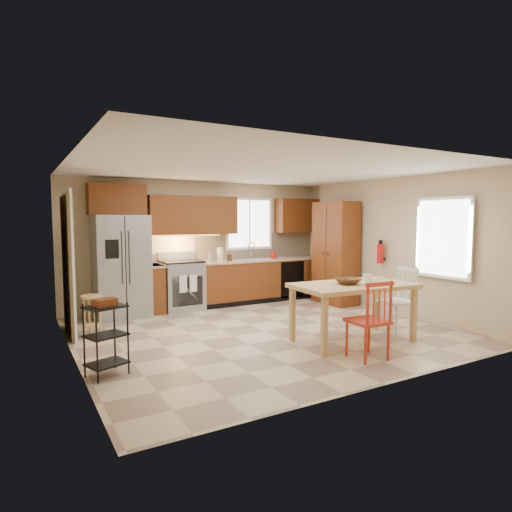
{
  "coord_description": "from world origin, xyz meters",
  "views": [
    {
      "loc": [
        -3.36,
        -5.63,
        1.76
      ],
      "look_at": [
        0.08,
        0.4,
        1.15
      ],
      "focal_mm": 30.0,
      "sensor_mm": 36.0,
      "label": 1
    }
  ],
  "objects": [
    {
      "name": "floor",
      "position": [
        0.0,
        0.0,
        0.0
      ],
      "size": [
        5.5,
        5.5,
        0.0
      ],
      "primitive_type": "plane",
      "color": "tan",
      "rests_on": "ground"
    },
    {
      "name": "ceiling",
      "position": [
        0.0,
        0.0,
        2.5
      ],
      "size": [
        5.5,
        5.0,
        0.02
      ],
      "primitive_type": "cube",
      "color": "silver",
      "rests_on": "ground"
    },
    {
      "name": "wall_back",
      "position": [
        0.0,
        2.5,
        1.25
      ],
      "size": [
        5.5,
        0.02,
        2.5
      ],
      "primitive_type": "cube",
      "color": "#CCB793",
      "rests_on": "ground"
    },
    {
      "name": "wall_front",
      "position": [
        0.0,
        -2.5,
        1.25
      ],
      "size": [
        5.5,
        0.02,
        2.5
      ],
      "primitive_type": "cube",
      "color": "#CCB793",
      "rests_on": "ground"
    },
    {
      "name": "wall_left",
      "position": [
        -2.75,
        0.0,
        1.25
      ],
      "size": [
        0.02,
        5.0,
        2.5
      ],
      "primitive_type": "cube",
      "color": "#CCB793",
      "rests_on": "ground"
    },
    {
      "name": "wall_right",
      "position": [
        2.75,
        0.0,
        1.25
      ],
      "size": [
        0.02,
        5.0,
        2.5
      ],
      "primitive_type": "cube",
      "color": "#CCB793",
      "rests_on": "ground"
    },
    {
      "name": "refrigerator",
      "position": [
        -1.7,
        2.12,
        0.91
      ],
      "size": [
        0.92,
        0.75,
        1.82
      ],
      "primitive_type": "cube",
      "color": "gray",
      "rests_on": "floor"
    },
    {
      "name": "range_stove",
      "position": [
        -0.55,
        2.19,
        0.46
      ],
      "size": [
        0.76,
        0.63,
        0.92
      ],
      "primitive_type": "cube",
      "color": "gray",
      "rests_on": "floor"
    },
    {
      "name": "base_cabinet_narrow",
      "position": [
        -1.1,
        2.2,
        0.45
      ],
      "size": [
        0.3,
        0.6,
        0.9
      ],
      "primitive_type": "cube",
      "color": "#683113",
      "rests_on": "floor"
    },
    {
      "name": "base_cabinet_run",
      "position": [
        1.29,
        2.2,
        0.45
      ],
      "size": [
        2.92,
        0.6,
        0.9
      ],
      "primitive_type": "cube",
      "color": "#683113",
      "rests_on": "floor"
    },
    {
      "name": "dishwasher",
      "position": [
        1.85,
        1.91,
        0.45
      ],
      "size": [
        0.6,
        0.02,
        0.78
      ],
      "primitive_type": "cube",
      "color": "black",
      "rests_on": "floor"
    },
    {
      "name": "backsplash",
      "position": [
        1.29,
        2.48,
        1.18
      ],
      "size": [
        2.92,
        0.03,
        0.55
      ],
      "primitive_type": "cube",
      "color": "beige",
      "rests_on": "wall_back"
    },
    {
      "name": "upper_over_fridge",
      "position": [
        -1.7,
        2.33,
        2.1
      ],
      "size": [
        1.0,
        0.35,
        0.55
      ],
      "primitive_type": "cube",
      "color": "#59270E",
      "rests_on": "wall_back"
    },
    {
      "name": "upper_left_block",
      "position": [
        -0.25,
        2.33,
        1.83
      ],
      "size": [
        1.8,
        0.35,
        0.75
      ],
      "primitive_type": "cube",
      "color": "#59270E",
      "rests_on": "wall_back"
    },
    {
      "name": "upper_right_block",
      "position": [
        2.25,
        2.33,
        1.83
      ],
      "size": [
        1.0,
        0.35,
        0.75
      ],
      "primitive_type": "cube",
      "color": "#59270E",
      "rests_on": "wall_back"
    },
    {
      "name": "window_back",
      "position": [
        1.1,
        2.48,
        1.65
      ],
      "size": [
        1.12,
        0.04,
        1.12
      ],
      "primitive_type": "cube",
      "color": "white",
      "rests_on": "wall_back"
    },
    {
      "name": "sink",
      "position": [
        1.1,
        2.2,
        0.86
      ],
      "size": [
        0.62,
        0.46,
        0.16
      ],
      "primitive_type": "cube",
      "color": "gray",
      "rests_on": "base_cabinet_run"
    },
    {
      "name": "undercab_glow",
      "position": [
        -0.55,
        2.3,
        1.43
      ],
      "size": [
        1.6,
        0.3,
        0.01
      ],
      "primitive_type": "cube",
      "color": "#FFBF66",
      "rests_on": "wall_back"
    },
    {
      "name": "soap_bottle",
      "position": [
        1.48,
        2.1,
        1.0
      ],
      "size": [
        0.09,
        0.09,
        0.19
      ],
      "primitive_type": "imported",
      "color": "red",
      "rests_on": "base_cabinet_run"
    },
    {
      "name": "paper_towel",
      "position": [
        0.25,
        2.15,
        1.04
      ],
      "size": [
        0.12,
        0.12,
        0.28
      ],
      "primitive_type": "cylinder",
      "color": "silver",
      "rests_on": "base_cabinet_run"
    },
    {
      "name": "canister_steel",
      "position": [
        0.05,
        2.15,
        0.99
      ],
      "size": [
        0.11,
        0.11,
        0.18
      ],
      "primitive_type": "cylinder",
      "color": "gray",
      "rests_on": "base_cabinet_run"
    },
    {
      "name": "canister_wood",
      "position": [
        0.45,
        2.12,
        0.97
      ],
      "size": [
        0.1,
        0.1,
        0.14
      ],
      "primitive_type": "cylinder",
      "color": "#462912",
      "rests_on": "base_cabinet_run"
    },
    {
      "name": "pantry",
      "position": [
        2.43,
        1.2,
        1.05
      ],
      "size": [
        0.5,
        0.95,
        2.1
      ],
      "primitive_type": "cube",
      "color": "#683113",
      "rests_on": "floor"
    },
    {
      "name": "fire_extinguisher",
      "position": [
        2.63,
        0.15,
        1.1
      ],
      "size": [
        0.12,
        0.12,
        0.36
      ],
      "primitive_type": "cylinder",
      "color": "red",
      "rests_on": "wall_right"
    },
    {
      "name": "window_right",
      "position": [
        2.68,
        -1.15,
        1.45
      ],
      "size": [
        0.04,
        1.02,
        1.32
      ],
      "primitive_type": "cube",
      "color": "white",
      "rests_on": "wall_right"
    },
    {
      "name": "doorway",
      "position": [
        -2.67,
        1.3,
        1.05
      ],
      "size": [
        0.04,
        0.95,
        2.1
      ],
      "primitive_type": "cube",
      "color": "#8C7A59",
      "rests_on": "wall_left"
    },
    {
      "name": "dining_table",
      "position": [
        0.81,
        -1.11,
        0.41
      ],
      "size": [
        1.75,
        1.06,
        0.82
      ],
      "primitive_type": null,
      "rotation": [
        0.0,
        0.0,
        -0.07
      ],
      "color": "tan",
      "rests_on": "floor"
    },
    {
      "name": "chair_red",
      "position": [
        0.46,
        -1.76,
        0.5
      ],
      "size": [
        0.5,
        0.5,
        0.99
      ],
      "primitive_type": null,
      "rotation": [
        0.0,
        0.0,
        -0.07
      ],
      "color": "#AC2C1A",
      "rests_on": "floor"
    },
    {
      "name": "chair_white",
      "position": [
        1.76,
        -1.06,
        0.5
      ],
      "size": [
        0.5,
        0.5,
        0.99
      ],
      "primitive_type": null,
      "rotation": [
        0.0,
        0.0,
        1.5
      ],
      "color": "silver",
      "rests_on": "floor"
    },
    {
      "name": "table_bowl",
      "position": [
        0.71,
        -1.11,
        0.83
      ],
      "size": [
        0.36,
        0.36,
        0.08
      ],
      "primitive_type": "imported",
      "rotation": [
        0.0,
        0.0,
        -0.07
      ],
      "color": "#462912",
      "rests_on": "dining_table"
    },
    {
      "name": "table_jar",
      "position": [
        1.18,
        -1.0,
        0.87
      ],
      "size": [
        0.14,
        0.14,
        0.16
      ],
      "primitive_type": "cylinder",
      "rotation": [
        0.0,
        0.0,
        -0.07
      ],
      "color": "silver",
      "rests_on": "dining_table"
    },
    {
      "name": "bar_stool",
      "position": [
        -2.38,
        1.02,
        0.31
      ],
      "size": [
        0.36,
        0.36,
        0.62
      ],
      "primitive_type": null,
      "rotation": [
        0.0,
        0.0,
        0.2
      ],
      "color": "tan",
      "rests_on": "floor"
    },
    {
      "name": "utility_cart",
      "position": [
        -2.5,
        -0.74,
        0.41
      ],
      "size": [
        0.5,
        0.44,
        0.83
      ],
      "primitive_type": null,
      "rotation": [
        0.0,
        0.0,
        0.33
      ],
      "color": "black",
      "rests_on": "floor"
    }
  ]
}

